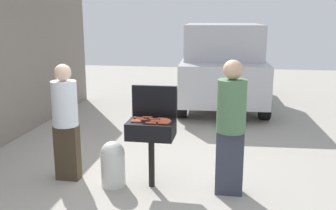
# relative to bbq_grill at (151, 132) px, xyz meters

# --- Properties ---
(ground_plane) EXTENTS (24.00, 24.00, 0.00)m
(ground_plane) POSITION_rel_bbq_grill_xyz_m (-0.14, 0.09, -0.76)
(ground_plane) COLOR #9E998E
(bbq_grill) EXTENTS (0.60, 0.44, 0.90)m
(bbq_grill) POSITION_rel_bbq_grill_xyz_m (0.00, 0.00, 0.00)
(bbq_grill) COLOR black
(bbq_grill) RESTS_ON ground
(grill_lid_open) EXTENTS (0.60, 0.05, 0.42)m
(grill_lid_open) POSITION_rel_bbq_grill_xyz_m (0.00, 0.22, 0.35)
(grill_lid_open) COLOR black
(grill_lid_open) RESTS_ON bbq_grill
(hot_dog_0) EXTENTS (0.13, 0.03, 0.03)m
(hot_dog_0) POSITION_rel_bbq_grill_xyz_m (0.03, -0.14, 0.15)
(hot_dog_0) COLOR #B74C33
(hot_dog_0) RESTS_ON bbq_grill
(hot_dog_1) EXTENTS (0.13, 0.03, 0.03)m
(hot_dog_1) POSITION_rel_bbq_grill_xyz_m (-0.17, -0.11, 0.15)
(hot_dog_1) COLOR #C6593D
(hot_dog_1) RESTS_ON bbq_grill
(hot_dog_2) EXTENTS (0.13, 0.03, 0.03)m
(hot_dog_2) POSITION_rel_bbq_grill_xyz_m (0.19, -0.00, 0.15)
(hot_dog_2) COLOR #C6593D
(hot_dog_2) RESTS_ON bbq_grill
(hot_dog_3) EXTENTS (0.13, 0.03, 0.03)m
(hot_dog_3) POSITION_rel_bbq_grill_xyz_m (0.13, 0.09, 0.15)
(hot_dog_3) COLOR #AD4228
(hot_dog_3) RESTS_ON bbq_grill
(hot_dog_4) EXTENTS (0.13, 0.03, 0.03)m
(hot_dog_4) POSITION_rel_bbq_grill_xyz_m (-0.13, -0.01, 0.15)
(hot_dog_4) COLOR #AD4228
(hot_dog_4) RESTS_ON bbq_grill
(hot_dog_5) EXTENTS (0.13, 0.04, 0.03)m
(hot_dog_5) POSITION_rel_bbq_grill_xyz_m (-0.18, -0.05, 0.15)
(hot_dog_5) COLOR #AD4228
(hot_dog_5) RESTS_ON bbq_grill
(hot_dog_6) EXTENTS (0.13, 0.03, 0.03)m
(hot_dog_6) POSITION_rel_bbq_grill_xyz_m (-0.07, 0.12, 0.15)
(hot_dog_6) COLOR #B74C33
(hot_dog_6) RESTS_ON bbq_grill
(hot_dog_7) EXTENTS (0.13, 0.03, 0.03)m
(hot_dog_7) POSITION_rel_bbq_grill_xyz_m (0.03, 0.04, 0.15)
(hot_dog_7) COLOR #B74C33
(hot_dog_7) RESTS_ON bbq_grill
(hot_dog_8) EXTENTS (0.13, 0.03, 0.03)m
(hot_dog_8) POSITION_rel_bbq_grill_xyz_m (0.19, -0.05, 0.15)
(hot_dog_8) COLOR #AD4228
(hot_dog_8) RESTS_ON bbq_grill
(hot_dog_9) EXTENTS (0.13, 0.03, 0.03)m
(hot_dog_9) POSITION_rel_bbq_grill_xyz_m (0.07, -0.03, 0.15)
(hot_dog_9) COLOR #AD4228
(hot_dog_9) RESTS_ON bbq_grill
(hot_dog_10) EXTENTS (0.13, 0.04, 0.03)m
(hot_dog_10) POSITION_rel_bbq_grill_xyz_m (0.06, -0.07, 0.15)
(hot_dog_10) COLOR #B74C33
(hot_dog_10) RESTS_ON bbq_grill
(hot_dog_11) EXTENTS (0.13, 0.03, 0.03)m
(hot_dog_11) POSITION_rel_bbq_grill_xyz_m (0.17, 0.04, 0.15)
(hot_dog_11) COLOR #C6593D
(hot_dog_11) RESTS_ON bbq_grill
(hot_dog_12) EXTENTS (0.13, 0.03, 0.03)m
(hot_dog_12) POSITION_rel_bbq_grill_xyz_m (-0.19, 0.08, 0.15)
(hot_dog_12) COLOR #B74C33
(hot_dog_12) RESTS_ON bbq_grill
(hot_dog_13) EXTENTS (0.13, 0.03, 0.03)m
(hot_dog_13) POSITION_rel_bbq_grill_xyz_m (0.18, -0.14, 0.15)
(hot_dog_13) COLOR #B74C33
(hot_dog_13) RESTS_ON bbq_grill
(hot_dog_14) EXTENTS (0.13, 0.04, 0.03)m
(hot_dog_14) POSITION_rel_bbq_grill_xyz_m (0.19, -0.09, 0.15)
(hot_dog_14) COLOR #B74C33
(hot_dog_14) RESTS_ON bbq_grill
(hot_dog_15) EXTENTS (0.13, 0.04, 0.03)m
(hot_dog_15) POSITION_rel_bbq_grill_xyz_m (-0.11, 0.02, 0.15)
(hot_dog_15) COLOR #B74C33
(hot_dog_15) RESTS_ON bbq_grill
(propane_tank) EXTENTS (0.32, 0.32, 0.62)m
(propane_tank) POSITION_rel_bbq_grill_xyz_m (-0.51, -0.07, -0.44)
(propane_tank) COLOR silver
(propane_tank) RESTS_ON ground
(person_left) EXTENTS (0.34, 0.34, 1.60)m
(person_left) POSITION_rel_bbq_grill_xyz_m (-1.19, 0.05, 0.11)
(person_left) COLOR #3F3323
(person_left) RESTS_ON ground
(person_right) EXTENTS (0.36, 0.36, 1.71)m
(person_right) POSITION_rel_bbq_grill_xyz_m (1.01, -0.04, 0.17)
(person_right) COLOR #333847
(person_right) RESTS_ON ground
(parked_minivan) EXTENTS (2.23, 4.50, 2.02)m
(parked_minivan) POSITION_rel_bbq_grill_xyz_m (0.75, 5.16, 0.27)
(parked_minivan) COLOR #B7B7BC
(parked_minivan) RESTS_ON ground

